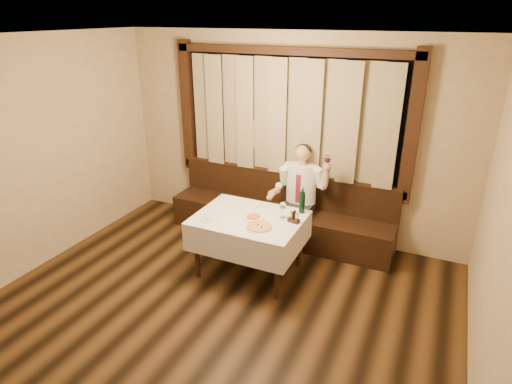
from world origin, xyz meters
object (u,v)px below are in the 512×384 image
at_px(pasta_cream, 210,216).
at_px(seated_man, 300,189).
at_px(dining_table, 249,225).
at_px(green_bottle, 302,202).
at_px(pizza, 259,227).
at_px(banquette, 280,216).
at_px(pasta_red, 253,215).
at_px(cruet_caddy, 294,218).

distance_m(pasta_cream, seated_man, 1.37).
relative_size(dining_table, green_bottle, 3.88).
bearing_deg(pasta_cream, dining_table, 31.17).
distance_m(pizza, seated_man, 1.14).
relative_size(banquette, green_bottle, 9.78).
bearing_deg(green_bottle, pasta_red, -140.49).
height_order(green_bottle, seated_man, seated_man).
bearing_deg(dining_table, cruet_caddy, 9.60).
xyz_separation_m(dining_table, pizza, (0.22, -0.20, 0.12)).
bearing_deg(pasta_cream, banquette, 72.59).
distance_m(green_bottle, seated_man, 0.61).
distance_m(dining_table, pasta_red, 0.16).
bearing_deg(cruet_caddy, seated_man, 117.18).
distance_m(banquette, cruet_caddy, 1.18).
distance_m(banquette, pasta_red, 1.14).
xyz_separation_m(pizza, pasta_red, (-0.16, 0.19, 0.02)).
bearing_deg(dining_table, seated_man, 71.73).
height_order(green_bottle, cruet_caddy, green_bottle).
xyz_separation_m(green_bottle, cruet_caddy, (0.00, -0.28, -0.09)).
xyz_separation_m(pizza, pasta_cream, (-0.62, -0.04, 0.02)).
xyz_separation_m(pasta_red, green_bottle, (0.47, 0.39, 0.10)).
distance_m(dining_table, seated_man, 1.00).
distance_m(pasta_red, pasta_cream, 0.51).
height_order(pasta_red, seated_man, seated_man).
height_order(pizza, cruet_caddy, cruet_caddy).
xyz_separation_m(banquette, dining_table, (0.00, -1.02, 0.34)).
bearing_deg(banquette, pasta_red, -86.51).
height_order(banquette, pizza, banquette).
bearing_deg(banquette, seated_man, -16.17).
relative_size(pasta_red, cruet_caddy, 1.80).
bearing_deg(banquette, green_bottle, -50.82).
bearing_deg(dining_table, pizza, -42.14).
distance_m(pasta_red, seated_man, 0.98).
bearing_deg(dining_table, green_bottle, 35.15).
distance_m(pasta_red, cruet_caddy, 0.48).
distance_m(dining_table, cruet_caddy, 0.56).
distance_m(pizza, green_bottle, 0.66).
distance_m(pasta_cream, cruet_caddy, 0.98).
relative_size(pasta_red, green_bottle, 0.79).
xyz_separation_m(banquette, pasta_red, (0.06, -1.04, 0.48)).
distance_m(pasta_cream, green_bottle, 1.12).
height_order(pizza, pasta_cream, pasta_cream).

